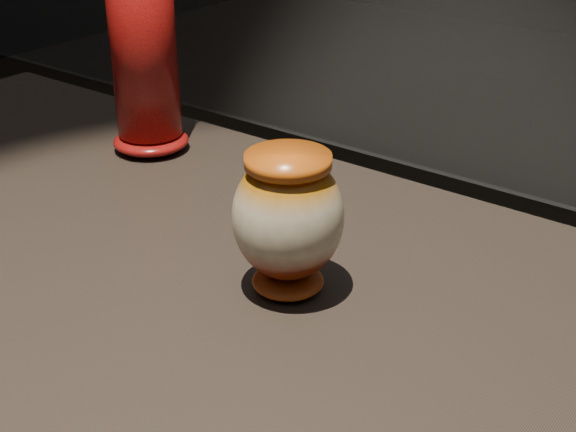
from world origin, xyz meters
name	(u,v)px	position (x,y,z in m)	size (l,w,h in m)	color
main_vase	(288,218)	(-0.09, 0.07, 0.99)	(0.13, 0.13, 0.16)	maroon
tall_vase	(143,36)	(-0.50, 0.26, 1.08)	(0.14, 0.14, 0.36)	#A4170A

